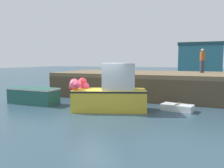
# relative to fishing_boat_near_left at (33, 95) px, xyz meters

# --- Properties ---
(ground) EXTENTS (120.00, 160.00, 0.10)m
(ground) POSITION_rel_fishing_boat_near_left_xyz_m (4.53, -0.63, -0.56)
(ground) COLOR #2D4756
(pier) EXTENTS (13.09, 6.14, 1.70)m
(pier) POSITION_rel_fishing_boat_near_left_xyz_m (5.73, 5.11, 0.87)
(pier) COLOR brown
(pier) RESTS_ON ground
(fishing_boat_near_left) EXTENTS (3.05, 1.23, 0.95)m
(fishing_boat_near_left) POSITION_rel_fishing_boat_near_left_xyz_m (0.00, 0.00, 0.00)
(fishing_boat_near_left) COLOR #23564C
(fishing_boat_near_left) RESTS_ON ground
(fishing_boat_near_right) EXTENTS (4.06, 2.68, 2.42)m
(fishing_boat_near_right) POSITION_rel_fishing_boat_near_left_xyz_m (4.88, 0.00, 0.41)
(fishing_boat_near_right) COLOR gold
(fishing_boat_near_right) RESTS_ON ground
(rowboat) EXTENTS (1.67, 1.10, 0.37)m
(rowboat) POSITION_rel_fishing_boat_near_left_xyz_m (8.13, 1.15, -0.34)
(rowboat) COLOR silver
(rowboat) RESTS_ON ground
(dockworker) EXTENTS (0.34, 0.34, 1.69)m
(dockworker) POSITION_rel_fishing_boat_near_left_xyz_m (9.26, 6.57, 2.04)
(dockworker) COLOR #2D3342
(dockworker) RESTS_ON pier
(warehouse) EXTENTS (6.53, 4.51, 5.36)m
(warehouse) POSITION_rel_fishing_boat_near_left_xyz_m (9.09, 27.66, 2.19)
(warehouse) COLOR #2D6B7A
(warehouse) RESTS_ON ground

